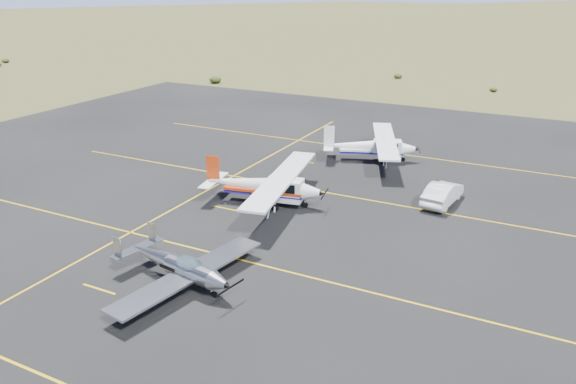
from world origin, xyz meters
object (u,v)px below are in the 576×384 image
Objects in this scene: aircraft_cessna at (264,185)px; sedan at (443,193)px; aircraft_low_wing at (179,266)px; aircraft_plain at (371,146)px.

aircraft_cessna is 11.46m from sedan.
aircraft_cessna reaches higher than sedan.
aircraft_cessna reaches higher than aircraft_low_wing.
aircraft_plain is (1.67, 22.50, 0.30)m from aircraft_low_wing.
sedan is at bearing 70.29° from aircraft_low_wing.
aircraft_low_wing is 0.84× the size of aircraft_plain.
aircraft_plain reaches higher than aircraft_low_wing.
sedan is at bearing -63.88° from aircraft_plain.
sedan is at bearing 16.26° from aircraft_cessna.
aircraft_cessna is 12.19m from aircraft_plain.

